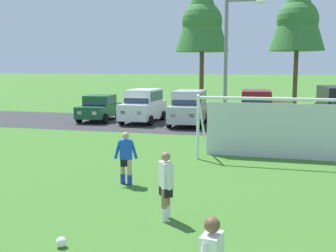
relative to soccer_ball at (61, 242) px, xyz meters
name	(u,v)px	position (x,y,z in m)	size (l,w,h in m)	color
ground_plane	(223,153)	(1.94, 10.27, -0.11)	(400.00, 400.00, 0.00)	#3D7028
parking_lot_strip	(241,126)	(1.94, 18.83, -0.11)	(52.00, 8.40, 0.01)	#333335
soccer_ball	(61,242)	(0.00, 0.00, 0.00)	(0.22, 0.22, 0.22)	white
soccer_goal	(295,128)	(4.77, 9.60, 1.18)	(7.44, 2.04, 2.57)	white
player_defender_far	(166,186)	(1.63, 2.06, 0.71)	(0.46, 0.68, 1.64)	#936B4C
player_winger_left	(126,158)	(-0.36, 4.72, 0.71)	(0.74, 0.37, 1.64)	tan
parked_car_slot_far_left	(99,108)	(-7.61, 19.10, 0.77)	(2.18, 4.27, 1.72)	#194C2D
parked_car_slot_left	(143,105)	(-4.47, 19.07, 1.00)	(2.18, 4.62, 2.16)	silver
parked_car_slot_center_left	(189,107)	(-1.28, 18.50, 1.00)	(2.29, 4.68, 2.16)	#B2B2BC
parked_car_slot_center	(256,107)	(2.73, 19.69, 1.00)	(2.41, 4.73, 2.16)	maroon
parked_car_slot_center_right	(278,112)	(4.08, 19.49, 0.77)	(2.22, 4.30, 1.72)	tan
tree_left_edge	(202,12)	(-2.15, 27.53, 7.92)	(4.38, 4.38, 11.68)	brown
tree_mid_left	(298,10)	(5.35, 29.06, 8.01)	(4.43, 4.43, 11.81)	brown
street_lamp	(229,68)	(1.72, 13.76, 3.46)	(2.00, 0.32, 6.86)	slate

